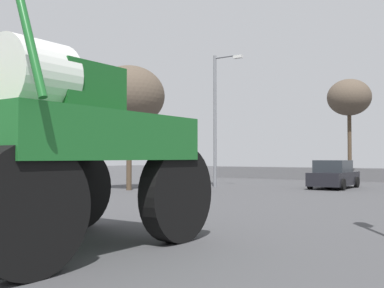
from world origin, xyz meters
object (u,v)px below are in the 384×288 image
Objects in this scene: traffic_signal_near_left at (68,136)px; streetlight_far_left at (217,113)px; sedan_ahead at (334,175)px; bare_tree_left at (129,96)px; oversize_sprayer at (58,143)px; bare_tree_far_center at (349,98)px.

traffic_signal_near_left is 12.39m from streetlight_far_left.
sedan_ahead is 11.69m from bare_tree_left.
oversize_sprayer is 15.23m from bare_tree_left.
traffic_signal_near_left is 9.04m from bare_tree_left.
traffic_signal_near_left is at bearing -98.75° from bare_tree_far_center.
oversize_sprayer is 0.71× the size of streetlight_far_left.
bare_tree_far_center is at bearing 60.18° from streetlight_far_left.
oversize_sprayer is at bearing -52.84° from bare_tree_left.
sedan_ahead is (-0.85, 19.19, -1.21)m from oversize_sprayer.
oversize_sprayer is 1.64× the size of traffic_signal_near_left.
bare_tree_far_center is at bearing 60.46° from bare_tree_left.
oversize_sprayer is at bearing -68.36° from streetlight_far_left.
traffic_signal_near_left is (-3.95, -14.87, 1.64)m from sedan_ahead.
streetlight_far_left is (-6.53, 16.45, 2.22)m from oversize_sprayer.
streetlight_far_left reaches higher than traffic_signal_near_left.
bare_tree_far_center is (4.93, 8.59, 1.42)m from streetlight_far_left.
bare_tree_far_center is at bearing 81.25° from traffic_signal_near_left.
streetlight_far_left is at bearing 98.14° from traffic_signal_near_left.
sedan_ahead is 0.55× the size of streetlight_far_left.
streetlight_far_left is (-1.73, 12.13, 1.80)m from traffic_signal_near_left.
sedan_ahead is at bearing 75.12° from traffic_signal_near_left.
oversize_sprayer is at bearing -86.34° from bare_tree_far_center.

